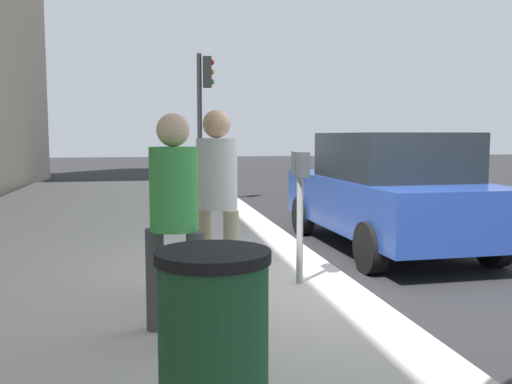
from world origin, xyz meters
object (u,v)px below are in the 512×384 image
object	(u,v)px
traffic_signal	(204,101)
pedestrian_bystander	(174,205)
parking_meter	(300,189)
parked_sedan_near	(388,191)
trash_bin	(214,347)
pedestrian_at_meter	(217,186)

from	to	relation	value
traffic_signal	pedestrian_bystander	bearing A→B (deg)	173.24
parking_meter	parked_sedan_near	distance (m)	2.98
parking_meter	traffic_signal	size ratio (longest dim) A/B	0.39
parking_meter	parked_sedan_near	size ratio (longest dim) A/B	0.32
parked_sedan_near	traffic_signal	world-z (taller)	traffic_signal
pedestrian_bystander	parked_sedan_near	xyz separation A→B (m)	(3.52, -3.35, -0.29)
parked_sedan_near	traffic_signal	bearing A→B (deg)	19.40
parking_meter	traffic_signal	xyz separation A→B (m)	(8.45, 0.22, 1.41)
parking_meter	parked_sedan_near	xyz separation A→B (m)	(2.22, -1.97, -0.27)
traffic_signal	trash_bin	world-z (taller)	traffic_signal
traffic_signal	pedestrian_at_meter	bearing A→B (deg)	175.44
pedestrian_at_meter	trash_bin	xyz separation A→B (m)	(-2.68, 0.34, -0.58)
parking_meter	parked_sedan_near	world-z (taller)	parked_sedan_near
pedestrian_at_meter	pedestrian_bystander	distance (m)	1.10
traffic_signal	trash_bin	xyz separation A→B (m)	(-11.43, 1.03, -1.92)
parked_sedan_near	trash_bin	size ratio (longest dim) A/B	4.41
parking_meter	pedestrian_bystander	world-z (taller)	pedestrian_bystander
traffic_signal	parked_sedan_near	bearing A→B (deg)	-160.60
pedestrian_at_meter	traffic_signal	bearing A→B (deg)	50.88
pedestrian_bystander	parked_sedan_near	size ratio (longest dim) A/B	0.39
parking_meter	traffic_signal	world-z (taller)	traffic_signal
parking_meter	traffic_signal	distance (m)	8.57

